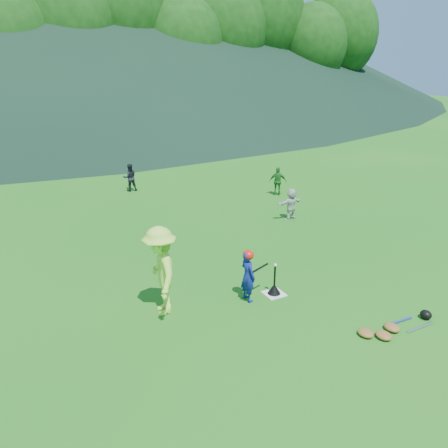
# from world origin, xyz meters

# --- Properties ---
(ground) EXTENTS (120.00, 120.00, 0.00)m
(ground) POSITION_xyz_m (0.00, 0.00, 0.00)
(ground) COLOR #176216
(ground) RESTS_ON ground
(home_plate) EXTENTS (0.45, 0.45, 0.02)m
(home_plate) POSITION_xyz_m (0.00, 0.00, 0.01)
(home_plate) COLOR silver
(home_plate) RESTS_ON ground
(baseball) EXTENTS (0.08, 0.08, 0.08)m
(baseball) POSITION_xyz_m (0.00, 0.00, 0.74)
(baseball) COLOR white
(baseball) RESTS_ON batting_tee
(batter_child) EXTENTS (0.31, 0.45, 1.18)m
(batter_child) POSITION_xyz_m (-0.67, 0.06, 0.59)
(batter_child) COLOR navy
(batter_child) RESTS_ON ground
(adult_coach) EXTENTS (0.91, 1.34, 1.92)m
(adult_coach) POSITION_xyz_m (-2.53, 0.47, 0.96)
(adult_coach) COLOR #B0EF46
(adult_coach) RESTS_ON ground
(fielder_b) EXTENTS (0.59, 0.47, 1.13)m
(fielder_b) POSITION_xyz_m (-0.48, 10.00, 0.57)
(fielder_b) COLOR black
(fielder_b) RESTS_ON ground
(fielder_c) EXTENTS (0.70, 0.61, 1.14)m
(fielder_c) POSITION_xyz_m (4.58, 6.68, 0.57)
(fielder_c) COLOR #206C25
(fielder_c) RESTS_ON ground
(fielder_d) EXTENTS (1.01, 0.38, 1.07)m
(fielder_d) POSITION_xyz_m (3.35, 4.07, 0.54)
(fielder_d) COLOR silver
(fielder_d) RESTS_ON ground
(batting_tee) EXTENTS (0.30, 0.30, 0.68)m
(batting_tee) POSITION_xyz_m (0.00, 0.00, 0.13)
(batting_tee) COLOR black
(batting_tee) RESTS_ON home_plate
(batter_gear) EXTENTS (0.72, 0.28, 0.54)m
(batter_gear) POSITION_xyz_m (-0.65, 0.06, 1.07)
(batter_gear) COLOR red
(batter_gear) RESTS_ON ground
(equipment_pile) EXTENTS (1.80, 0.56, 0.19)m
(equipment_pile) POSITION_xyz_m (1.28, -2.30, 0.07)
(equipment_pile) COLOR olive
(equipment_pile) RESTS_ON ground
(outfield_fence) EXTENTS (70.07, 0.08, 1.33)m
(outfield_fence) POSITION_xyz_m (0.00, 28.00, 0.70)
(outfield_fence) COLOR gray
(outfield_fence) RESTS_ON ground
(tree_line) EXTENTS (70.04, 11.40, 14.82)m
(tree_line) POSITION_xyz_m (0.20, 33.83, 8.21)
(tree_line) COLOR #382314
(tree_line) RESTS_ON ground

